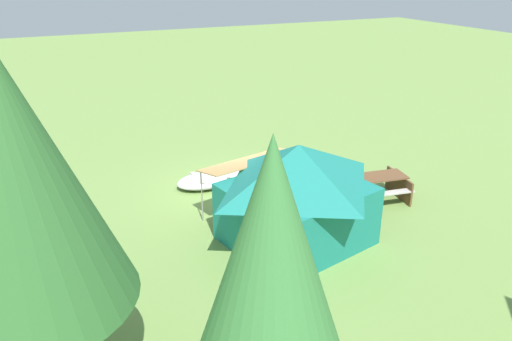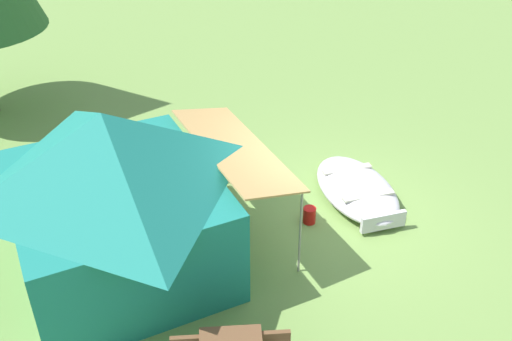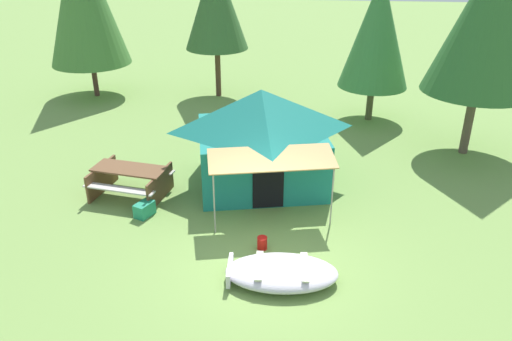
% 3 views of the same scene
% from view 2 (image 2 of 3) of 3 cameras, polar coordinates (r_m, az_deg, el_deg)
% --- Properties ---
extents(ground_plane, '(80.00, 80.00, 0.00)m').
position_cam_2_polar(ground_plane, '(10.28, 7.05, -4.26)').
color(ground_plane, '#729548').
extents(beached_rowboat, '(2.28, 1.36, 0.38)m').
position_cam_2_polar(beached_rowboat, '(10.65, 9.76, -1.77)').
color(beached_rowboat, silver).
rests_on(beached_rowboat, ground_plane).
extents(canvas_cabin_tent, '(4.02, 4.52, 2.61)m').
position_cam_2_polar(canvas_cabin_tent, '(8.64, -13.61, -1.98)').
color(canvas_cabin_tent, '#1C7B70').
rests_on(canvas_cabin_tent, ground_plane).
extents(fuel_can, '(0.23, 0.23, 0.29)m').
position_cam_2_polar(fuel_can, '(10.00, 5.19, -4.32)').
color(fuel_can, red).
rests_on(fuel_can, ground_plane).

